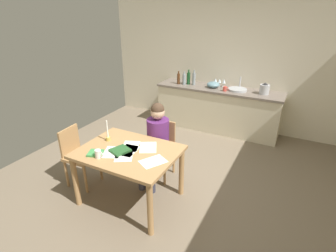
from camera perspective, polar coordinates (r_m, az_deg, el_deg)
ground_plane at (r=4.02m, az=0.05°, el=-12.72°), size 5.20×5.20×0.04m
wall_back at (r=5.76m, az=12.33°, el=12.68°), size 5.20×0.12×2.60m
kitchen_counter at (r=5.65m, az=10.57°, el=3.64°), size 2.53×0.64×0.90m
dining_table at (r=3.43m, az=-8.44°, el=-6.78°), size 1.23×0.94×0.75m
chair_at_table at (r=4.00m, az=-1.58°, el=-4.47°), size 0.42×0.42×0.86m
person_seated at (r=3.79m, az=-2.60°, el=-2.75°), size 0.34×0.60×1.19m
chair_side_empty at (r=4.02m, az=-18.79°, el=-5.68°), size 0.43×0.43×0.86m
coffee_mug at (r=3.27m, az=-14.78°, el=-5.82°), size 0.11×0.07×0.10m
candlestick at (r=3.64m, az=-12.83°, el=-1.91°), size 0.06×0.06×0.29m
book_magazine at (r=3.38m, az=-15.33°, el=-5.64°), size 0.22×0.22×0.02m
book_cookery at (r=3.37m, az=-10.26°, el=-5.18°), size 0.26×0.28×0.03m
paper_letter at (r=3.42m, az=-4.30°, el=-4.59°), size 0.33×0.36×0.00m
paper_bill at (r=3.28m, az=-9.49°, el=-6.25°), size 0.33×0.36×0.00m
paper_envelope at (r=3.37m, az=-11.83°, el=-5.50°), size 0.31×0.36×0.00m
paper_receipt at (r=3.47m, az=-8.08°, el=-4.33°), size 0.31×0.35×0.00m
paper_notice at (r=3.12m, az=-3.22°, el=-7.62°), size 0.33×0.36×0.00m
paper_flyer at (r=3.38m, az=-8.56°, el=-5.21°), size 0.24×0.32×0.00m
sink_unit at (r=5.42m, az=14.74°, el=7.63°), size 0.36×0.36×0.24m
bottle_oil at (r=5.71m, az=2.28°, el=10.17°), size 0.06×0.06×0.27m
bottle_vinegar at (r=5.67m, az=3.49°, el=10.05°), size 0.07×0.07×0.27m
bottle_wine_red at (r=5.69m, az=4.43°, el=10.24°), size 0.07×0.07×0.31m
bottle_sauce at (r=5.65m, az=5.60°, el=10.10°), size 0.06×0.06×0.31m
mixing_bowl at (r=5.52m, az=9.69°, el=8.76°), size 0.26×0.26×0.12m
stovetop_kettle at (r=5.32m, az=20.05°, el=7.50°), size 0.18×0.18×0.22m
wine_glass_near_sink at (r=5.61m, az=11.96°, el=9.35°), size 0.07×0.07×0.15m
wine_glass_by_kettle at (r=5.63m, az=11.03°, el=9.50°), size 0.07×0.07×0.15m
wine_glass_back_left at (r=5.66m, az=10.17°, el=9.63°), size 0.07×0.07×0.15m
teacup_on_counter at (r=5.32m, az=12.15°, el=7.84°), size 0.11×0.07×0.09m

